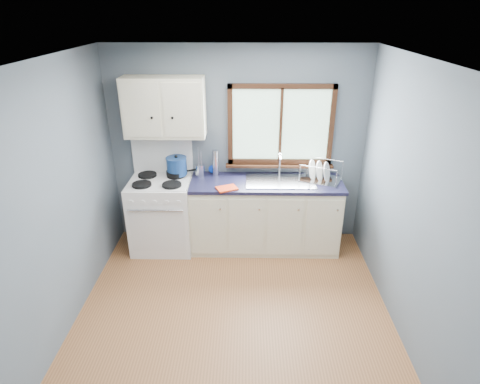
{
  "coord_description": "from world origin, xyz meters",
  "views": [
    {
      "loc": [
        0.12,
        -3.03,
        2.88
      ],
      "look_at": [
        0.05,
        0.9,
        1.05
      ],
      "focal_mm": 30.0,
      "sensor_mm": 36.0,
      "label": 1
    }
  ],
  "objects_px": {
    "gas_range": "(162,212)",
    "base_cabinets": "(265,218)",
    "sink": "(280,186)",
    "thermos": "(215,163)",
    "stockpot": "(177,166)",
    "skillet": "(176,172)",
    "utensil_crock": "(200,170)",
    "dish_rack": "(320,175)"
  },
  "relations": [
    {
      "from": "gas_range",
      "to": "base_cabinets",
      "type": "xyz_separation_m",
      "value": [
        1.31,
        0.02,
        -0.08
      ]
    },
    {
      "from": "sink",
      "to": "thermos",
      "type": "bearing_deg",
      "value": 166.58
    },
    {
      "from": "stockpot",
      "to": "thermos",
      "type": "distance_m",
      "value": 0.48
    },
    {
      "from": "gas_range",
      "to": "skillet",
      "type": "relative_size",
      "value": 3.46
    },
    {
      "from": "skillet",
      "to": "stockpot",
      "type": "distance_m",
      "value": 0.09
    },
    {
      "from": "base_cabinets",
      "to": "utensil_crock",
      "type": "bearing_deg",
      "value": 168.31
    },
    {
      "from": "sink",
      "to": "base_cabinets",
      "type": "bearing_deg",
      "value": 179.87
    },
    {
      "from": "sink",
      "to": "utensil_crock",
      "type": "relative_size",
      "value": 2.25
    },
    {
      "from": "stockpot",
      "to": "thermos",
      "type": "bearing_deg",
      "value": 8.65
    },
    {
      "from": "gas_range",
      "to": "utensil_crock",
      "type": "height_order",
      "value": "gas_range"
    },
    {
      "from": "skillet",
      "to": "stockpot",
      "type": "relative_size",
      "value": 1.36
    },
    {
      "from": "base_cabinets",
      "to": "utensil_crock",
      "type": "height_order",
      "value": "utensil_crock"
    },
    {
      "from": "sink",
      "to": "skillet",
      "type": "relative_size",
      "value": 2.14
    },
    {
      "from": "utensil_crock",
      "to": "thermos",
      "type": "xyz_separation_m",
      "value": [
        0.2,
        0.02,
        0.09
      ]
    },
    {
      "from": "sink",
      "to": "skillet",
      "type": "xyz_separation_m",
      "value": [
        -1.29,
        0.11,
        0.13
      ]
    },
    {
      "from": "thermos",
      "to": "utensil_crock",
      "type": "bearing_deg",
      "value": -173.8
    },
    {
      "from": "dish_rack",
      "to": "gas_range",
      "type": "bearing_deg",
      "value": -153.65
    },
    {
      "from": "sink",
      "to": "utensil_crock",
      "type": "distance_m",
      "value": 1.03
    },
    {
      "from": "sink",
      "to": "dish_rack",
      "type": "height_order",
      "value": "sink"
    },
    {
      "from": "base_cabinets",
      "to": "utensil_crock",
      "type": "relative_size",
      "value": 4.94
    },
    {
      "from": "utensil_crock",
      "to": "skillet",
      "type": "bearing_deg",
      "value": -168.93
    },
    {
      "from": "base_cabinets",
      "to": "utensil_crock",
      "type": "xyz_separation_m",
      "value": [
        -0.82,
        0.17,
        0.59
      ]
    },
    {
      "from": "thermos",
      "to": "skillet",
      "type": "bearing_deg",
      "value": -170.89
    },
    {
      "from": "utensil_crock",
      "to": "thermos",
      "type": "relative_size",
      "value": 1.13
    },
    {
      "from": "gas_range",
      "to": "dish_rack",
      "type": "height_order",
      "value": "gas_range"
    },
    {
      "from": "skillet",
      "to": "dish_rack",
      "type": "distance_m",
      "value": 1.79
    },
    {
      "from": "base_cabinets",
      "to": "dish_rack",
      "type": "distance_m",
      "value": 0.89
    },
    {
      "from": "gas_range",
      "to": "sink",
      "type": "distance_m",
      "value": 1.53
    },
    {
      "from": "stockpot",
      "to": "thermos",
      "type": "height_order",
      "value": "thermos"
    },
    {
      "from": "utensil_crock",
      "to": "dish_rack",
      "type": "height_order",
      "value": "utensil_crock"
    },
    {
      "from": "skillet",
      "to": "utensil_crock",
      "type": "distance_m",
      "value": 0.3
    },
    {
      "from": "base_cabinets",
      "to": "skillet",
      "type": "height_order",
      "value": "skillet"
    },
    {
      "from": "skillet",
      "to": "utensil_crock",
      "type": "height_order",
      "value": "utensil_crock"
    },
    {
      "from": "skillet",
      "to": "base_cabinets",
      "type": "bearing_deg",
      "value": -29.38
    },
    {
      "from": "gas_range",
      "to": "skillet",
      "type": "bearing_deg",
      "value": 34.84
    },
    {
      "from": "skillet",
      "to": "dish_rack",
      "type": "height_order",
      "value": "dish_rack"
    },
    {
      "from": "stockpot",
      "to": "dish_rack",
      "type": "bearing_deg",
      "value": -1.99
    },
    {
      "from": "base_cabinets",
      "to": "sink",
      "type": "relative_size",
      "value": 2.2
    },
    {
      "from": "gas_range",
      "to": "thermos",
      "type": "height_order",
      "value": "gas_range"
    },
    {
      "from": "stockpot",
      "to": "dish_rack",
      "type": "relative_size",
      "value": 0.5
    },
    {
      "from": "skillet",
      "to": "stockpot",
      "type": "bearing_deg",
      "value": 9.03
    },
    {
      "from": "gas_range",
      "to": "stockpot",
      "type": "relative_size",
      "value": 4.71
    }
  ]
}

